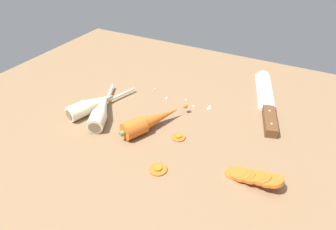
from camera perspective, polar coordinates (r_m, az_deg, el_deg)
The scene contains 9 objects.
ground_plane at distance 76.86cm, azimuth 0.69°, elevation -1.38°, with size 120.00×90.00×4.00cm, color brown.
chefs_knife at distance 86.77cm, azimuth 18.43°, elevation 3.39°, with size 12.97×34.26×4.18cm.
whole_carrot at distance 70.36cm, azimuth -3.44°, elevation -1.21°, with size 10.40×18.19×4.20cm.
parsnip_front at distance 75.94cm, azimuth -12.84°, elevation 0.79°, with size 11.33×20.46×4.00cm.
parsnip_mid_left at distance 78.88cm, azimuth -14.49°, elevation 1.93°, with size 8.43×20.27×4.00cm.
carrot_slice_stack at distance 60.16cm, azimuth 16.06°, elevation -11.42°, with size 11.15×4.06×3.59cm.
carrot_slice_stray_near at distance 60.78cm, azimuth -1.96°, elevation -10.38°, with size 3.66×3.66×0.70cm.
carrot_slice_stray_mid at distance 68.38cm, azimuth 2.03°, elevation -4.24°, with size 3.11×3.11×0.70cm.
mince_crumbs at distance 80.07cm, azimuth 4.79°, elevation 2.21°, with size 18.80×4.84×0.83cm.
Camera 1 is at (27.87, -55.21, 43.65)cm, focal length 31.46 mm.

